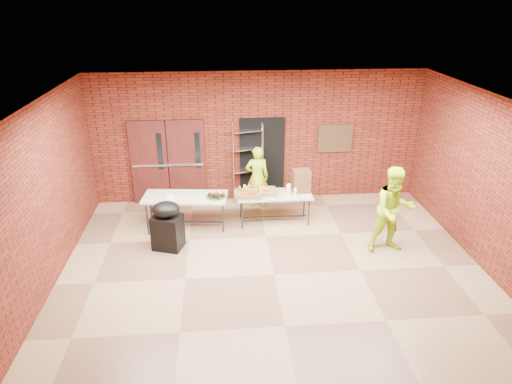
% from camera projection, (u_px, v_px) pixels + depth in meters
% --- Properties ---
extents(room, '(8.08, 7.08, 3.28)m').
position_uv_depth(room, '(276.00, 197.00, 7.90)').
color(room, brown).
rests_on(room, ground).
extents(double_doors, '(1.78, 0.12, 2.10)m').
position_uv_depth(double_doors, '(168.00, 162.00, 11.09)').
color(double_doors, '#4A1815').
rests_on(double_doors, room).
extents(dark_doorway, '(1.10, 0.06, 2.10)m').
position_uv_depth(dark_doorway, '(262.00, 159.00, 11.29)').
color(dark_doorway, black).
rests_on(dark_doorway, room).
extents(bronze_plaque, '(0.85, 0.04, 0.70)m').
position_uv_depth(bronze_plaque, '(335.00, 138.00, 11.21)').
color(bronze_plaque, '#42301A').
rests_on(bronze_plaque, room).
extents(wire_rack, '(0.77, 0.41, 2.00)m').
position_uv_depth(wire_rack, '(248.00, 164.00, 11.15)').
color(wire_rack, '#AAABB1').
rests_on(wire_rack, room).
extents(table_left, '(1.90, 0.95, 0.75)m').
position_uv_depth(table_left, '(185.00, 199.00, 10.01)').
color(table_left, tan).
rests_on(table_left, room).
extents(table_right, '(1.69, 0.71, 0.69)m').
position_uv_depth(table_right, '(274.00, 196.00, 10.27)').
color(table_right, tan).
rests_on(table_right, room).
extents(basket_bananas, '(0.44, 0.34, 0.14)m').
position_uv_depth(basket_bananas, '(244.00, 193.00, 10.14)').
color(basket_bananas, olive).
rests_on(basket_bananas, table_right).
extents(basket_oranges, '(0.47, 0.37, 0.15)m').
position_uv_depth(basket_oranges, '(266.00, 192.00, 10.21)').
color(basket_oranges, olive).
rests_on(basket_oranges, table_right).
extents(basket_apples, '(0.49, 0.38, 0.15)m').
position_uv_depth(basket_apples, '(250.00, 194.00, 10.06)').
color(basket_apples, olive).
rests_on(basket_apples, table_right).
extents(muffin_tray, '(0.44, 0.44, 0.11)m').
position_uv_depth(muffin_tray, '(216.00, 195.00, 9.95)').
color(muffin_tray, '#155118').
rests_on(muffin_tray, table_left).
extents(napkin_box, '(0.16, 0.11, 0.05)m').
position_uv_depth(napkin_box, '(170.00, 197.00, 9.90)').
color(napkin_box, white).
rests_on(napkin_box, table_left).
extents(coffee_dispenser, '(0.38, 0.34, 0.51)m').
position_uv_depth(coffee_dispenser, '(301.00, 181.00, 10.30)').
color(coffee_dispenser, brown).
rests_on(coffee_dispenser, table_right).
extents(cup_stack_front, '(0.08, 0.08, 0.25)m').
position_uv_depth(cup_stack_front, '(288.00, 190.00, 10.15)').
color(cup_stack_front, white).
rests_on(cup_stack_front, table_right).
extents(cup_stack_mid, '(0.07, 0.07, 0.21)m').
position_uv_depth(cup_stack_mid, '(295.00, 193.00, 10.04)').
color(cup_stack_mid, white).
rests_on(cup_stack_mid, table_right).
extents(cup_stack_back, '(0.07, 0.07, 0.22)m').
position_uv_depth(cup_stack_back, '(289.00, 188.00, 10.26)').
color(cup_stack_back, white).
rests_on(cup_stack_back, table_right).
extents(covered_grill, '(0.68, 0.63, 1.03)m').
position_uv_depth(covered_grill, '(167.00, 225.00, 9.25)').
color(covered_grill, black).
rests_on(covered_grill, room).
extents(volunteer_woman, '(0.57, 0.38, 1.54)m').
position_uv_depth(volunteer_woman, '(257.00, 177.00, 10.97)').
color(volunteer_woman, '#B4E018').
rests_on(volunteer_woman, room).
extents(volunteer_man, '(0.91, 0.73, 1.80)m').
position_uv_depth(volunteer_man, '(394.00, 210.00, 9.02)').
color(volunteer_man, '#B4E018').
rests_on(volunteer_man, room).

